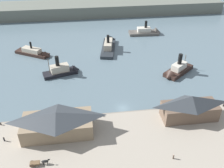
{
  "coord_description": "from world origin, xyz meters",
  "views": [
    {
      "loc": [
        -13.34,
        -70.28,
        58.16
      ],
      "look_at": [
        -2.25,
        13.28,
        2.0
      ],
      "focal_mm": 40.01,
      "sensor_mm": 36.0,
      "label": 1
    }
  ],
  "objects_px": {
    "mooring_post_center_west": "(101,115)",
    "horse_cart": "(39,162)",
    "pedestrian_standing_center": "(173,157)",
    "pedestrian_walking_east": "(4,139)",
    "ferry_mid_harbor": "(63,70)",
    "ferry_moored_east": "(148,32)",
    "ferry_shed_customs_shed": "(57,122)",
    "mooring_post_west": "(223,105)",
    "mooring_post_center_east": "(1,124)",
    "ferry_outer_harbor": "(35,53)",
    "ferry_approaching_east": "(109,45)",
    "ferry_shed_west_terminal": "(190,107)",
    "ferry_near_quay": "(176,71)"
  },
  "relations": [
    {
      "from": "horse_cart",
      "to": "mooring_post_center_east",
      "type": "height_order",
      "value": "horse_cart"
    },
    {
      "from": "ferry_outer_harbor",
      "to": "ferry_moored_east",
      "type": "relative_size",
      "value": 1.0
    },
    {
      "from": "pedestrian_standing_center",
      "to": "ferry_near_quay",
      "type": "xyz_separation_m",
      "value": [
        17.44,
        46.23,
        -0.23
      ]
    },
    {
      "from": "pedestrian_standing_center",
      "to": "ferry_outer_harbor",
      "type": "xyz_separation_m",
      "value": [
        -46.99,
        73.23,
        -0.6
      ]
    },
    {
      "from": "pedestrian_standing_center",
      "to": "mooring_post_center_east",
      "type": "bearing_deg",
      "value": 158.06
    },
    {
      "from": "pedestrian_standing_center",
      "to": "pedestrian_walking_east",
      "type": "bearing_deg",
      "value": 164.81
    },
    {
      "from": "mooring_post_center_west",
      "to": "horse_cart",
      "type": "bearing_deg",
      "value": -136.42
    },
    {
      "from": "ferry_shed_west_terminal",
      "to": "ferry_near_quay",
      "type": "relative_size",
      "value": 1.11
    },
    {
      "from": "ferry_shed_customs_shed",
      "to": "pedestrian_standing_center",
      "type": "height_order",
      "value": "ferry_shed_customs_shed"
    },
    {
      "from": "pedestrian_standing_center",
      "to": "ferry_moored_east",
      "type": "relative_size",
      "value": 0.08
    },
    {
      "from": "ferry_outer_harbor",
      "to": "ferry_approaching_east",
      "type": "xyz_separation_m",
      "value": [
        38.02,
        4.9,
        0.13
      ]
    },
    {
      "from": "ferry_shed_customs_shed",
      "to": "ferry_shed_west_terminal",
      "type": "xyz_separation_m",
      "value": [
        43.75,
        1.42,
        0.43
      ]
    },
    {
      "from": "ferry_shed_customs_shed",
      "to": "pedestrian_walking_east",
      "type": "height_order",
      "value": "ferry_shed_customs_shed"
    },
    {
      "from": "ferry_outer_harbor",
      "to": "pedestrian_standing_center",
      "type": "bearing_deg",
      "value": -57.31
    },
    {
      "from": "mooring_post_center_east",
      "to": "ferry_outer_harbor",
      "type": "distance_m",
      "value": 52.56
    },
    {
      "from": "pedestrian_walking_east",
      "to": "mooring_post_center_east",
      "type": "bearing_deg",
      "value": 110.14
    },
    {
      "from": "ferry_outer_harbor",
      "to": "horse_cart",
      "type": "bearing_deg",
      "value": -82.31
    },
    {
      "from": "mooring_post_center_west",
      "to": "mooring_post_west",
      "type": "bearing_deg",
      "value": -0.63
    },
    {
      "from": "ferry_shed_customs_shed",
      "to": "horse_cart",
      "type": "bearing_deg",
      "value": -111.28
    },
    {
      "from": "ferry_shed_customs_shed",
      "to": "ferry_moored_east",
      "type": "xyz_separation_m",
      "value": [
        49.5,
        78.12,
        -4.0
      ]
    },
    {
      "from": "mooring_post_west",
      "to": "mooring_post_center_west",
      "type": "xyz_separation_m",
      "value": [
        -44.46,
        0.49,
        0.0
      ]
    },
    {
      "from": "horse_cart",
      "to": "pedestrian_walking_east",
      "type": "bearing_deg",
      "value": 137.9
    },
    {
      "from": "pedestrian_standing_center",
      "to": "mooring_post_center_west",
      "type": "xyz_separation_m",
      "value": [
        -18.48,
        20.93,
        -0.28
      ]
    },
    {
      "from": "ferry_approaching_east",
      "to": "pedestrian_walking_east",
      "type": "bearing_deg",
      "value": -121.75
    },
    {
      "from": "mooring_post_center_east",
      "to": "ferry_mid_harbor",
      "type": "distance_m",
      "value": 37.78
    },
    {
      "from": "horse_cart",
      "to": "ferry_mid_harbor",
      "type": "height_order",
      "value": "ferry_mid_harbor"
    },
    {
      "from": "mooring_post_center_west",
      "to": "mooring_post_center_east",
      "type": "xyz_separation_m",
      "value": [
        -33.38,
        -0.04,
        0.0
      ]
    },
    {
      "from": "pedestrian_standing_center",
      "to": "ferry_approaching_east",
      "type": "bearing_deg",
      "value": 96.55
    },
    {
      "from": "ferry_mid_harbor",
      "to": "ferry_moored_east",
      "type": "bearing_deg",
      "value": 39.13
    },
    {
      "from": "ferry_shed_west_terminal",
      "to": "ferry_mid_harbor",
      "type": "distance_m",
      "value": 56.96
    },
    {
      "from": "ferry_shed_customs_shed",
      "to": "mooring_post_center_west",
      "type": "bearing_deg",
      "value": 22.58
    },
    {
      "from": "mooring_post_center_west",
      "to": "ferry_moored_east",
      "type": "distance_m",
      "value": 80.32
    },
    {
      "from": "mooring_post_center_west",
      "to": "ferry_shed_customs_shed",
      "type": "bearing_deg",
      "value": -157.42
    },
    {
      "from": "pedestrian_standing_center",
      "to": "ferry_approaching_east",
      "type": "height_order",
      "value": "ferry_approaching_east"
    },
    {
      "from": "pedestrian_walking_east",
      "to": "ferry_approaching_east",
      "type": "xyz_separation_m",
      "value": [
        40.11,
        64.81,
        -0.51
      ]
    },
    {
      "from": "ferry_shed_customs_shed",
      "to": "mooring_post_west",
      "type": "distance_m",
      "value": 59.09
    },
    {
      "from": "horse_cart",
      "to": "mooring_post_center_east",
      "type": "bearing_deg",
      "value": 128.54
    },
    {
      "from": "ferry_outer_harbor",
      "to": "ferry_mid_harbor",
      "type": "bearing_deg",
      "value": -53.72
    },
    {
      "from": "horse_cart",
      "to": "mooring_post_center_west",
      "type": "xyz_separation_m",
      "value": [
        19.0,
        18.08,
        -0.48
      ]
    },
    {
      "from": "mooring_post_center_east",
      "to": "ferry_near_quay",
      "type": "relative_size",
      "value": 0.05
    },
    {
      "from": "ferry_shed_customs_shed",
      "to": "ferry_near_quay",
      "type": "distance_m",
      "value": 59.23
    },
    {
      "from": "pedestrian_standing_center",
      "to": "mooring_post_center_east",
      "type": "xyz_separation_m",
      "value": [
        -51.85,
        20.89,
        -0.28
      ]
    },
    {
      "from": "ferry_shed_west_terminal",
      "to": "mooring_post_center_east",
      "type": "relative_size",
      "value": 20.92
    },
    {
      "from": "ferry_outer_harbor",
      "to": "ferry_approaching_east",
      "type": "bearing_deg",
      "value": 7.35
    },
    {
      "from": "mooring_post_center_west",
      "to": "ferry_outer_harbor",
      "type": "height_order",
      "value": "ferry_outer_harbor"
    },
    {
      "from": "pedestrian_walking_east",
      "to": "mooring_post_center_east",
      "type": "height_order",
      "value": "pedestrian_walking_east"
    },
    {
      "from": "ferry_shed_west_terminal",
      "to": "horse_cart",
      "type": "bearing_deg",
      "value": -164.37
    },
    {
      "from": "pedestrian_standing_center",
      "to": "ferry_mid_harbor",
      "type": "bearing_deg",
      "value": 121.25
    },
    {
      "from": "pedestrian_standing_center",
      "to": "ferry_outer_harbor",
      "type": "distance_m",
      "value": 87.01
    },
    {
      "from": "mooring_post_west",
      "to": "ferry_near_quay",
      "type": "bearing_deg",
      "value": 108.33
    }
  ]
}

